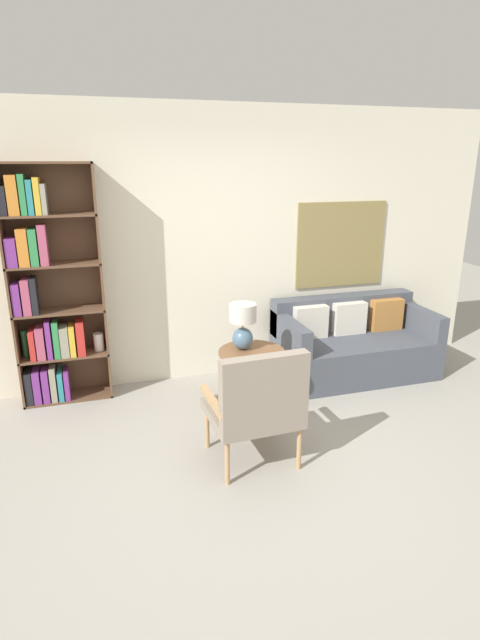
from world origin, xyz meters
TOP-DOWN VIEW (x-y plane):
  - ground_plane at (0.00, 0.00)m, footprint 14.00×14.00m
  - wall_back at (0.03, 2.03)m, footprint 6.40×0.08m
  - bookshelf at (-1.41, 1.84)m, footprint 0.80×0.30m
  - armchair at (0.04, 0.25)m, footprint 0.67×0.62m
  - couch at (1.57, 1.60)m, footprint 1.61×0.83m
  - side_table at (0.29, 1.14)m, footprint 0.60×0.60m
  - table_lamp at (0.23, 1.22)m, footprint 0.24×0.24m

SIDE VIEW (x-z plane):
  - ground_plane at x=0.00m, z-range 0.00..0.00m
  - couch at x=1.57m, z-range -0.08..0.71m
  - side_table at x=0.29m, z-range 0.23..0.78m
  - armchair at x=0.04m, z-range 0.06..0.99m
  - table_lamp at x=0.23m, z-range 0.59..1.01m
  - bookshelf at x=-1.41m, z-range -0.05..2.12m
  - wall_back at x=0.03m, z-range 0.00..2.70m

